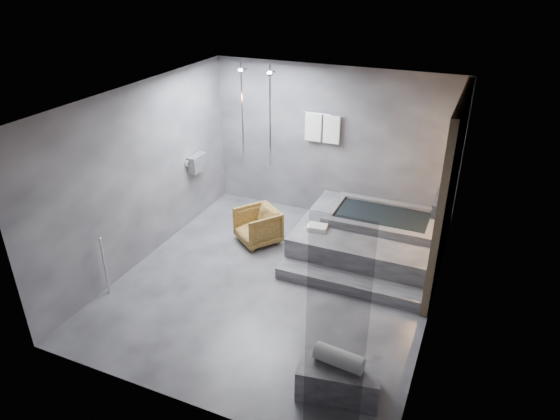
% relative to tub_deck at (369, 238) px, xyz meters
% --- Properties ---
extents(room, '(5.00, 5.04, 2.82)m').
position_rel_tub_deck_xyz_m(room, '(-0.65, -1.21, 1.48)').
color(room, '#323234').
rests_on(room, ground).
extents(tub_deck, '(2.20, 2.00, 0.50)m').
position_rel_tub_deck_xyz_m(tub_deck, '(0.00, 0.00, 0.00)').
color(tub_deck, '#37373A').
rests_on(tub_deck, ground).
extents(tub_step, '(2.20, 0.36, 0.18)m').
position_rel_tub_deck_xyz_m(tub_step, '(0.00, -1.18, -0.16)').
color(tub_step, '#37373A').
rests_on(tub_step, ground).
extents(concrete_bench, '(0.98, 0.64, 0.41)m').
position_rel_tub_deck_xyz_m(concrete_bench, '(0.46, -3.14, -0.05)').
color(concrete_bench, '#363538').
rests_on(concrete_bench, ground).
extents(driftwood_chair, '(0.92, 0.92, 0.61)m').
position_rel_tub_deck_xyz_m(driftwood_chair, '(-1.82, -0.45, 0.05)').
color(driftwood_chair, '#4D3313').
rests_on(driftwood_chair, ground).
extents(rolled_towel, '(0.57, 0.26, 0.20)m').
position_rel_tub_deck_xyz_m(rolled_towel, '(0.45, -3.14, 0.26)').
color(rolled_towel, silver).
rests_on(rolled_towel, concrete_bench).
extents(deck_towel, '(0.33, 0.26, 0.08)m').
position_rel_tub_deck_xyz_m(deck_towel, '(-0.73, -0.51, 0.29)').
color(deck_towel, white).
rests_on(deck_towel, tub_deck).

